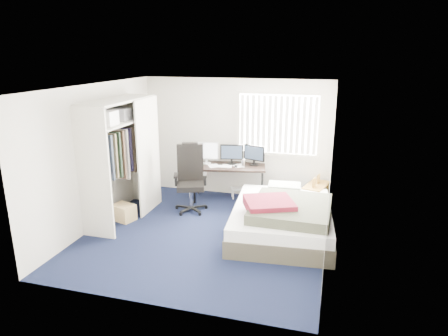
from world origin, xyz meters
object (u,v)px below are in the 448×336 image
Objects in this scene: office_chair at (191,185)px; bed at (282,217)px; desk at (229,164)px; nightstand at (316,188)px.

office_chair is 2.01m from bed.
desk is 0.69× the size of bed.
nightstand is (2.38, 0.71, -0.07)m from office_chair.
office_chair is 0.56× the size of bed.
desk is 1.22× the size of office_chair.
bed reaches higher than nightstand.
desk reaches higher than nightstand.
office_chair is at bearing -127.35° from desk.
office_chair is at bearing -163.36° from nightstand.
office_chair is (-0.58, -0.76, -0.27)m from desk.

